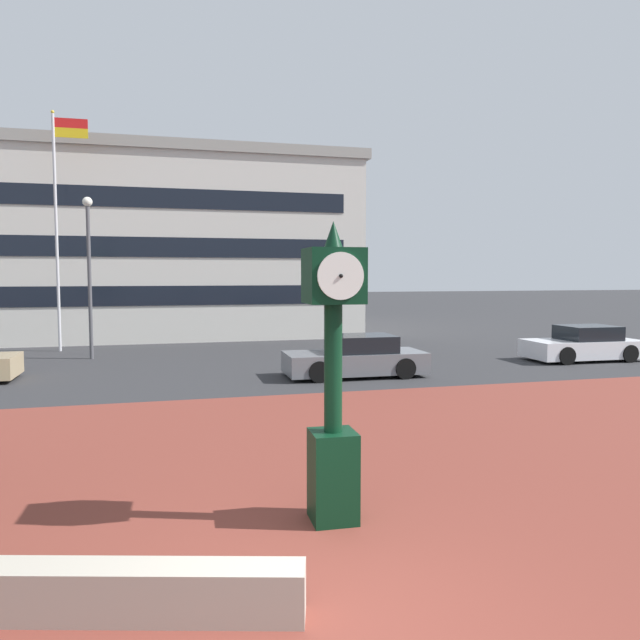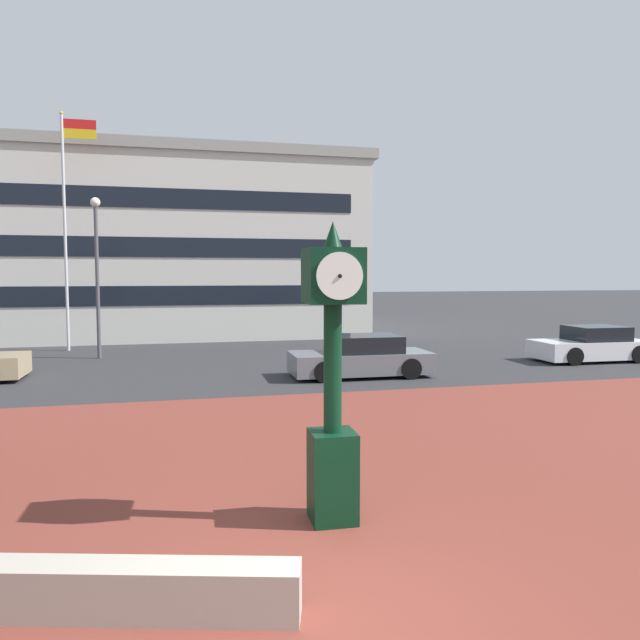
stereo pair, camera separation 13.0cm
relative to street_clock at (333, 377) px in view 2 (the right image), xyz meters
The scene contains 9 objects.
ground_plane 2.91m from the street_clock, 106.44° to the right, with size 200.00×200.00×0.00m, color #2D2D30.
plaza_brick_paving 2.21m from the street_clock, 122.19° to the left, with size 44.00×14.30×0.01m, color brown.
planter_wall 3.34m from the street_clock, 145.26° to the right, with size 3.20×0.40×0.50m, color #ADA393.
street_clock is the anchor object (origin of this frame).
car_street_near 11.22m from the street_clock, 70.31° to the left, with size 4.36×1.97×1.28m.
car_street_far 17.51m from the street_clock, 42.05° to the left, with size 4.21×2.04×1.28m.
flagpole_primary 20.76m from the street_clock, 107.27° to the left, with size 1.39×0.14×9.76m.
civic_building 28.24m from the street_clock, 97.83° to the left, with size 23.59×13.58×9.30m.
street_lamp_post 17.46m from the street_clock, 105.54° to the left, with size 0.36×0.36×6.02m.
Camera 2 is at (-1.33, -5.17, 3.16)m, focal length 34.00 mm.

